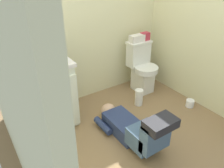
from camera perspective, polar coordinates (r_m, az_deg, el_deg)
ground_plane at (r=2.72m, az=5.54°, el=-12.57°), size 2.78×3.09×0.04m
wall_back at (r=3.00m, az=-7.00°, el=17.72°), size 2.44×0.08×2.40m
wall_left at (r=1.65m, az=-26.22°, el=5.47°), size 0.08×2.09×2.40m
wall_right at (r=3.01m, az=25.26°, el=15.32°), size 0.08×2.09×2.40m
toilet at (r=3.39m, az=7.52°, el=4.16°), size 0.36×0.46×0.75m
vanity_cabinet at (r=2.71m, az=-16.29°, el=-2.38°), size 0.60×0.53×0.82m
faucet at (r=2.65m, az=-18.75°, el=7.39°), size 0.02×0.02×0.10m
person_plumber at (r=2.50m, az=5.50°, el=-11.05°), size 0.39×1.06×0.52m
tissue_box at (r=3.27m, az=6.36°, el=11.43°), size 0.22×0.11×0.10m
toiletry_bag at (r=3.36m, az=8.38°, el=11.89°), size 0.12×0.09×0.11m
soap_dispenser at (r=2.58m, az=-22.68°, el=6.59°), size 0.06×0.06×0.17m
bottle_white at (r=2.55m, az=-20.31°, el=6.79°), size 0.05×0.05×0.14m
bottle_green at (r=2.57m, az=-18.98°, el=7.04°), size 0.05×0.05×0.12m
bottle_pink at (r=2.59m, az=-17.87°, el=7.45°), size 0.04×0.04×0.13m
bottle_amber at (r=2.64m, az=-16.59°, el=8.29°), size 0.06×0.06×0.15m
paper_towel_roll at (r=3.12m, az=6.84°, el=-3.38°), size 0.11×0.11×0.23m
toilet_paper_roll at (r=3.27m, az=19.19°, el=-4.67°), size 0.11×0.11×0.10m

